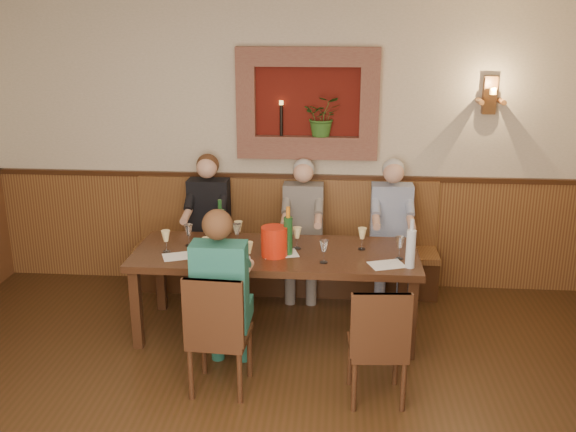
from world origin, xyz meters
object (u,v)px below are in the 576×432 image
at_px(chair_near_left, 220,356).
at_px(spittoon_bucket, 274,241).
at_px(person_chair_front, 223,310).
at_px(person_bench_right, 391,242).
at_px(person_bench_mid, 303,241).
at_px(chair_near_right, 376,366).
at_px(water_bottle, 411,248).
at_px(wine_bottle_green_b, 220,227).
at_px(wine_bottle_green_a, 288,235).
at_px(dining_table, 276,259).
at_px(bench, 285,258).
at_px(person_bench_left, 208,237).

xyz_separation_m(chair_near_left, spittoon_bucket, (0.32, 0.84, 0.60)).
relative_size(chair_near_left, person_chair_front, 0.69).
bearing_deg(person_bench_right, person_bench_mid, 179.96).
distance_m(chair_near_right, person_chair_front, 1.19).
height_order(chair_near_left, water_bottle, water_bottle).
relative_size(chair_near_left, wine_bottle_green_b, 2.24).
bearing_deg(wine_bottle_green_a, dining_table, 149.16).
xyz_separation_m(person_bench_mid, person_chair_front, (-0.50, -1.62, 0.01)).
bearing_deg(spittoon_bucket, person_bench_right, 42.28).
xyz_separation_m(person_bench_mid, person_bench_right, (0.85, -0.00, 0.01)).
bearing_deg(bench, chair_near_right, -66.95).
distance_m(bench, chair_near_right, 2.09).
bearing_deg(person_bench_right, spittoon_bucket, -137.72).
height_order(chair_near_right, person_chair_front, person_chair_front).
xyz_separation_m(dining_table, person_bench_left, (-0.76, 0.84, -0.11)).
xyz_separation_m(bench, person_bench_left, (-0.76, -0.10, 0.24)).
height_order(person_bench_left, water_bottle, person_bench_left).
bearing_deg(chair_near_left, chair_near_right, 1.39).
bearing_deg(wine_bottle_green_a, wine_bottle_green_b, 166.99).
bearing_deg(person_bench_left, person_chair_front, -74.86).
bearing_deg(chair_near_right, bench, 108.77).
bearing_deg(person_bench_left, bench, 7.86).
xyz_separation_m(chair_near_left, wine_bottle_green_a, (0.43, 0.88, 0.65)).
bearing_deg(person_chair_front, chair_near_left, -90.40).
bearing_deg(spittoon_bucket, chair_near_left, -110.69).
xyz_separation_m(chair_near_right, person_bench_left, (-1.57, 1.82, 0.31)).
xyz_separation_m(chair_near_right, wine_bottle_green_a, (-0.71, 0.91, 0.66)).
height_order(chair_near_left, wine_bottle_green_a, wine_bottle_green_a).
height_order(person_bench_mid, spittoon_bucket, person_bench_mid).
bearing_deg(person_chair_front, wine_bottle_green_b, 100.87).
relative_size(person_bench_left, person_chair_front, 1.00).
bearing_deg(person_bench_mid, water_bottle, -50.51).
xyz_separation_m(bench, spittoon_bucket, (-0.00, -1.04, 0.55)).
bearing_deg(wine_bottle_green_b, person_bench_right, 26.91).
relative_size(bench, chair_near_left, 3.17).
bearing_deg(person_chair_front, person_bench_left, 105.14).
relative_size(person_chair_front, spittoon_bucket, 5.56).
relative_size(person_chair_front, wine_bottle_green_a, 3.32).
distance_m(chair_near_left, person_bench_mid, 1.87).
distance_m(chair_near_left, water_bottle, 1.69).
relative_size(dining_table, person_bench_right, 1.76).
height_order(person_bench_left, spittoon_bucket, person_bench_left).
distance_m(chair_near_left, person_bench_left, 1.86).
distance_m(spittoon_bucket, wine_bottle_green_a, 0.13).
xyz_separation_m(bench, person_bench_right, (1.03, -0.10, 0.23)).
relative_size(spittoon_bucket, wine_bottle_green_b, 0.59).
height_order(wine_bottle_green_a, water_bottle, wine_bottle_green_a).
bearing_deg(person_chair_front, water_bottle, 19.74).
bearing_deg(person_bench_mid, wine_bottle_green_b, -130.64).
xyz_separation_m(chair_near_left, person_bench_right, (1.35, 1.78, 0.29)).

